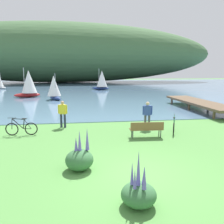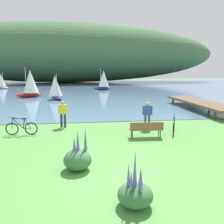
{
  "view_description": "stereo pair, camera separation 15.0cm",
  "coord_description": "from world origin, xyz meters",
  "px_view_note": "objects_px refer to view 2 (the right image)",
  "views": [
    {
      "loc": [
        -1.88,
        -7.09,
        3.54
      ],
      "look_at": [
        0.06,
        6.78,
        1.0
      ],
      "focal_mm": 36.0,
      "sensor_mm": 36.0,
      "label": 1
    },
    {
      "loc": [
        -1.73,
        -7.11,
        3.54
      ],
      "look_at": [
        0.06,
        6.78,
        1.0
      ],
      "focal_mm": 36.0,
      "sensor_mm": 36.0,
      "label": 2
    }
  ],
  "objects_px": {
    "park_bench_near_camera": "(146,128)",
    "bicycle_leaning_near_bench": "(174,126)",
    "bicycle_beside_path": "(21,128)",
    "person_on_the_grass": "(147,114)",
    "sailboat_toward_hillside": "(1,81)",
    "sailboat_mid_bay": "(103,80)",
    "person_at_shoreline": "(63,112)",
    "sailboat_far_off": "(30,83)",
    "sailboat_nearest_to_shore": "(55,87)"
  },
  "relations": [
    {
      "from": "bicycle_leaning_near_bench",
      "to": "bicycle_beside_path",
      "type": "distance_m",
      "value": 8.7
    },
    {
      "from": "person_on_the_grass",
      "to": "park_bench_near_camera",
      "type": "bearing_deg",
      "value": -107.64
    },
    {
      "from": "sailboat_toward_hillside",
      "to": "person_at_shoreline",
      "type": "bearing_deg",
      "value": -66.09
    },
    {
      "from": "bicycle_beside_path",
      "to": "person_on_the_grass",
      "type": "xyz_separation_m",
      "value": [
        7.39,
        0.38,
        0.58
      ]
    },
    {
      "from": "sailboat_nearest_to_shore",
      "to": "sailboat_far_off",
      "type": "relative_size",
      "value": 0.82
    },
    {
      "from": "bicycle_beside_path",
      "to": "sailboat_far_off",
      "type": "distance_m",
      "value": 19.76
    },
    {
      "from": "park_bench_near_camera",
      "to": "sailboat_toward_hillside",
      "type": "distance_m",
      "value": 42.05
    },
    {
      "from": "bicycle_beside_path",
      "to": "sailboat_toward_hillside",
      "type": "height_order",
      "value": "sailboat_toward_hillside"
    },
    {
      "from": "bicycle_beside_path",
      "to": "sailboat_far_off",
      "type": "xyz_separation_m",
      "value": [
        -3.69,
        19.35,
        1.53
      ]
    },
    {
      "from": "bicycle_leaning_near_bench",
      "to": "sailboat_toward_hillside",
      "type": "xyz_separation_m",
      "value": [
        -21.65,
        36.37,
        1.19
      ]
    },
    {
      "from": "sailboat_toward_hillside",
      "to": "person_on_the_grass",
      "type": "bearing_deg",
      "value": -60.03
    },
    {
      "from": "person_at_shoreline",
      "to": "sailboat_far_off",
      "type": "bearing_deg",
      "value": 108.19
    },
    {
      "from": "sailboat_far_off",
      "to": "sailboat_mid_bay",
      "type": "bearing_deg",
      "value": 45.19
    },
    {
      "from": "park_bench_near_camera",
      "to": "sailboat_toward_hillside",
      "type": "relative_size",
      "value": 0.55
    },
    {
      "from": "park_bench_near_camera",
      "to": "person_at_shoreline",
      "type": "bearing_deg",
      "value": 147.96
    },
    {
      "from": "park_bench_near_camera",
      "to": "person_on_the_grass",
      "type": "distance_m",
      "value": 1.93
    },
    {
      "from": "park_bench_near_camera",
      "to": "sailboat_nearest_to_shore",
      "type": "bearing_deg",
      "value": 111.29
    },
    {
      "from": "park_bench_near_camera",
      "to": "person_at_shoreline",
      "type": "distance_m",
      "value": 5.49
    },
    {
      "from": "sailboat_toward_hillside",
      "to": "sailboat_mid_bay",
      "type": "bearing_deg",
      "value": -14.28
    },
    {
      "from": "bicycle_beside_path",
      "to": "person_on_the_grass",
      "type": "height_order",
      "value": "person_on_the_grass"
    },
    {
      "from": "bicycle_beside_path",
      "to": "sailboat_mid_bay",
      "type": "relative_size",
      "value": 0.44
    },
    {
      "from": "bicycle_leaning_near_bench",
      "to": "sailboat_mid_bay",
      "type": "bearing_deg",
      "value": 92.36
    },
    {
      "from": "person_at_shoreline",
      "to": "person_on_the_grass",
      "type": "relative_size",
      "value": 1.0
    },
    {
      "from": "park_bench_near_camera",
      "to": "person_at_shoreline",
      "type": "height_order",
      "value": "person_at_shoreline"
    },
    {
      "from": "sailboat_nearest_to_shore",
      "to": "person_at_shoreline",
      "type": "bearing_deg",
      "value": -81.65
    },
    {
      "from": "park_bench_near_camera",
      "to": "sailboat_far_off",
      "type": "bearing_deg",
      "value": 116.85
    },
    {
      "from": "sailboat_mid_bay",
      "to": "sailboat_toward_hillside",
      "type": "distance_m",
      "value": 21.01
    },
    {
      "from": "park_bench_near_camera",
      "to": "bicycle_beside_path",
      "type": "distance_m",
      "value": 6.96
    },
    {
      "from": "sailboat_toward_hillside",
      "to": "sailboat_far_off",
      "type": "xyz_separation_m",
      "value": [
        9.29,
        -16.33,
        0.34
      ]
    },
    {
      "from": "person_on_the_grass",
      "to": "sailboat_toward_hillside",
      "type": "bearing_deg",
      "value": 119.97
    },
    {
      "from": "bicycle_beside_path",
      "to": "sailboat_toward_hillside",
      "type": "relative_size",
      "value": 0.54
    },
    {
      "from": "bicycle_beside_path",
      "to": "sailboat_toward_hillside",
      "type": "xyz_separation_m",
      "value": [
        -12.97,
        35.68,
        1.19
      ]
    },
    {
      "from": "bicycle_beside_path",
      "to": "sailboat_toward_hillside",
      "type": "distance_m",
      "value": 37.98
    },
    {
      "from": "bicycle_leaning_near_bench",
      "to": "bicycle_beside_path",
      "type": "relative_size",
      "value": 0.93
    },
    {
      "from": "park_bench_near_camera",
      "to": "bicycle_leaning_near_bench",
      "type": "xyz_separation_m",
      "value": [
        1.86,
        0.72,
        -0.12
      ]
    },
    {
      "from": "bicycle_beside_path",
      "to": "sailboat_nearest_to_shore",
      "type": "relative_size",
      "value": 0.54
    },
    {
      "from": "person_on_the_grass",
      "to": "sailboat_mid_bay",
      "type": "distance_m",
      "value": 30.14
    },
    {
      "from": "sailboat_far_off",
      "to": "bicycle_beside_path",
      "type": "bearing_deg",
      "value": -79.21
    },
    {
      "from": "park_bench_near_camera",
      "to": "sailboat_toward_hillside",
      "type": "bearing_deg",
      "value": 118.09
    },
    {
      "from": "park_bench_near_camera",
      "to": "person_at_shoreline",
      "type": "xyz_separation_m",
      "value": [
        -4.64,
        2.9,
        0.46
      ]
    },
    {
      "from": "park_bench_near_camera",
      "to": "person_on_the_grass",
      "type": "height_order",
      "value": "person_on_the_grass"
    },
    {
      "from": "person_on_the_grass",
      "to": "sailboat_mid_bay",
      "type": "xyz_separation_m",
      "value": [
        0.0,
        30.12,
        0.96
      ]
    },
    {
      "from": "person_at_shoreline",
      "to": "person_on_the_grass",
      "type": "xyz_separation_m",
      "value": [
        5.21,
        -1.12,
        0.0
      ]
    },
    {
      "from": "person_on_the_grass",
      "to": "sailboat_far_off",
      "type": "relative_size",
      "value": 0.43
    },
    {
      "from": "bicycle_leaning_near_bench",
      "to": "sailboat_toward_hillside",
      "type": "height_order",
      "value": "sailboat_toward_hillside"
    },
    {
      "from": "bicycle_beside_path",
      "to": "sailboat_mid_bay",
      "type": "xyz_separation_m",
      "value": [
        7.39,
        30.5,
        1.54
      ]
    },
    {
      "from": "bicycle_leaning_near_bench",
      "to": "person_on_the_grass",
      "type": "xyz_separation_m",
      "value": [
        -1.29,
        1.06,
        0.58
      ]
    },
    {
      "from": "bicycle_leaning_near_bench",
      "to": "person_on_the_grass",
      "type": "distance_m",
      "value": 1.77
    },
    {
      "from": "person_at_shoreline",
      "to": "sailboat_far_off",
      "type": "distance_m",
      "value": 18.82
    },
    {
      "from": "person_at_shoreline",
      "to": "sailboat_far_off",
      "type": "height_order",
      "value": "sailboat_far_off"
    }
  ]
}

